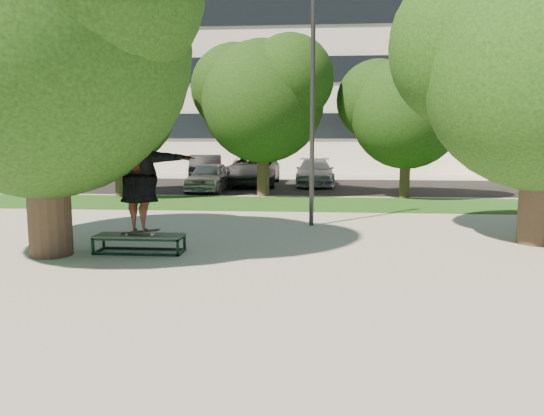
# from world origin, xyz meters

# --- Properties ---
(ground) EXTENTS (120.00, 120.00, 0.00)m
(ground) POSITION_xyz_m (0.00, 0.00, 0.00)
(ground) COLOR #B0A9A2
(ground) RESTS_ON ground
(grass_strip) EXTENTS (30.00, 4.00, 0.02)m
(grass_strip) POSITION_xyz_m (1.00, 9.50, 0.01)
(grass_strip) COLOR #1E4C15
(grass_strip) RESTS_ON ground
(asphalt_strip) EXTENTS (40.00, 8.00, 0.01)m
(asphalt_strip) POSITION_xyz_m (0.00, 16.00, 0.01)
(asphalt_strip) COLOR black
(asphalt_strip) RESTS_ON ground
(tree_left) EXTENTS (6.96, 5.95, 7.12)m
(tree_left) POSITION_xyz_m (-4.29, 1.09, 4.42)
(tree_left) COLOR #38281E
(tree_left) RESTS_ON ground
(tree_right) EXTENTS (6.24, 5.33, 6.51)m
(tree_right) POSITION_xyz_m (5.92, 3.08, 4.09)
(tree_right) COLOR #38281E
(tree_right) RESTS_ON ground
(bg_tree_left) EXTENTS (5.28, 4.51, 5.77)m
(bg_tree_left) POSITION_xyz_m (-6.57, 11.07, 3.73)
(bg_tree_left) COLOR #38281E
(bg_tree_left) RESTS_ON ground
(bg_tree_mid) EXTENTS (5.76, 4.92, 6.24)m
(bg_tree_mid) POSITION_xyz_m (-1.08, 12.08, 4.02)
(bg_tree_mid) COLOR #38281E
(bg_tree_mid) RESTS_ON ground
(bg_tree_right) EXTENTS (5.04, 4.31, 5.43)m
(bg_tree_right) POSITION_xyz_m (4.43, 11.57, 3.49)
(bg_tree_right) COLOR #38281E
(bg_tree_right) RESTS_ON ground
(lamppost) EXTENTS (0.25, 0.15, 6.11)m
(lamppost) POSITION_xyz_m (1.00, 5.00, 3.15)
(lamppost) COLOR #2D2D30
(lamppost) RESTS_ON ground
(office_building) EXTENTS (30.00, 14.12, 16.00)m
(office_building) POSITION_xyz_m (-2.00, 31.98, 8.00)
(office_building) COLOR beige
(office_building) RESTS_ON ground
(grind_box) EXTENTS (1.80, 0.60, 0.38)m
(grind_box) POSITION_xyz_m (-2.50, 1.36, 0.19)
(grind_box) COLOR black
(grind_box) RESTS_ON ground
(skater_rig) EXTENTS (2.38, 0.71, 2.00)m
(skater_rig) POSITION_xyz_m (-2.47, 1.36, 1.41)
(skater_rig) COLOR white
(skater_rig) RESTS_ON grind_box
(car_silver_a) EXTENTS (1.66, 3.79, 1.27)m
(car_silver_a) POSITION_xyz_m (-3.50, 13.50, 0.64)
(car_silver_a) COLOR #B3B3B8
(car_silver_a) RESTS_ON asphalt_strip
(car_dark) EXTENTS (2.39, 4.62, 1.45)m
(car_dark) POSITION_xyz_m (-4.29, 16.50, 0.72)
(car_dark) COLOR black
(car_dark) RESTS_ON asphalt_strip
(car_grey) EXTENTS (2.49, 5.33, 1.47)m
(car_grey) POSITION_xyz_m (-2.00, 16.50, 0.74)
(car_grey) COLOR slate
(car_grey) RESTS_ON asphalt_strip
(car_silver_b) EXTENTS (1.84, 4.42, 1.28)m
(car_silver_b) POSITION_xyz_m (1.06, 16.50, 0.64)
(car_silver_b) COLOR #A8A8AD
(car_silver_b) RESTS_ON asphalt_strip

